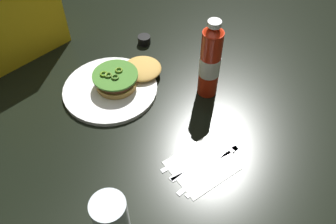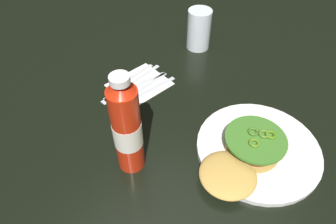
# 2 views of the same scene
# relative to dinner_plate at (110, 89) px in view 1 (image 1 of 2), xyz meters

# --- Properties ---
(ground_plane) EXTENTS (3.00, 3.00, 0.00)m
(ground_plane) POSITION_rel_dinner_plate_xyz_m (-0.04, -0.13, -0.01)
(ground_plane) COLOR black
(dinner_plate) EXTENTS (0.29, 0.29, 0.01)m
(dinner_plate) POSITION_rel_dinner_plate_xyz_m (0.00, 0.00, 0.00)
(dinner_plate) COLOR white
(dinner_plate) RESTS_ON ground_plane
(burger_sandwich) EXTENTS (0.23, 0.14, 0.05)m
(burger_sandwich) POSITION_rel_dinner_plate_xyz_m (0.06, -0.01, 0.03)
(burger_sandwich) COLOR #C09445
(burger_sandwich) RESTS_ON dinner_plate
(ketchup_bottle) EXTENTS (0.06, 0.06, 0.25)m
(ketchup_bottle) POSITION_rel_dinner_plate_xyz_m (0.21, -0.21, 0.11)
(ketchup_bottle) COLOR red
(ketchup_bottle) RESTS_ON ground_plane
(water_glass) EXTENTS (0.08, 0.08, 0.13)m
(water_glass) POSITION_rel_dinner_plate_xyz_m (-0.28, -0.35, 0.06)
(water_glass) COLOR silver
(water_glass) RESTS_ON ground_plane
(condiment_cup) EXTENTS (0.04, 0.04, 0.03)m
(condiment_cup) POSITION_rel_dinner_plate_xyz_m (0.23, 0.10, 0.01)
(condiment_cup) COLOR black
(condiment_cup) RESTS_ON ground_plane
(napkin) EXTENTS (0.18, 0.16, 0.00)m
(napkin) POSITION_rel_dinner_plate_xyz_m (-0.01, -0.38, -0.01)
(napkin) COLOR white
(napkin) RESTS_ON ground_plane
(fork_utensil) EXTENTS (0.18, 0.03, 0.00)m
(fork_utensil) POSITION_rel_dinner_plate_xyz_m (0.00, -0.42, -0.00)
(fork_utensil) COLOR silver
(fork_utensil) RESTS_ON napkin
(table_knife) EXTENTS (0.22, 0.03, 0.00)m
(table_knife) POSITION_rel_dinner_plate_xyz_m (0.01, -0.40, -0.00)
(table_knife) COLOR silver
(table_knife) RESTS_ON napkin
(butter_knife) EXTENTS (0.20, 0.07, 0.00)m
(butter_knife) POSITION_rel_dinner_plate_xyz_m (0.02, -0.39, -0.00)
(butter_knife) COLOR silver
(butter_knife) RESTS_ON napkin
(steak_knife) EXTENTS (0.21, 0.03, 0.00)m
(steak_knife) POSITION_rel_dinner_plate_xyz_m (0.02, -0.36, -0.00)
(steak_knife) COLOR silver
(steak_knife) RESTS_ON napkin
(spoon_utensil) EXTENTS (0.19, 0.06, 0.00)m
(spoon_utensil) POSITION_rel_dinner_plate_xyz_m (0.03, -0.35, -0.00)
(spoon_utensil) COLOR silver
(spoon_utensil) RESTS_ON napkin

